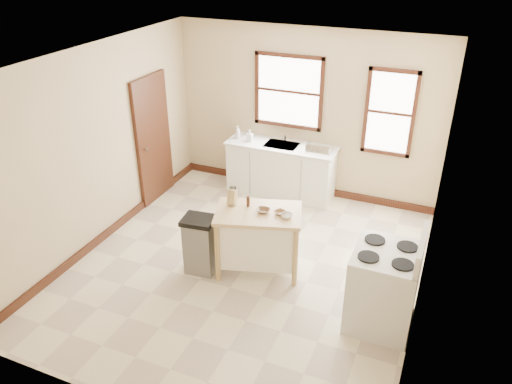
# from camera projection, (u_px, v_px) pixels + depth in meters

# --- Properties ---
(floor) EXTENTS (5.00, 5.00, 0.00)m
(floor) POSITION_uv_depth(u_px,v_px,m) (245.00, 267.00, 6.84)
(floor) COLOR #BEAB97
(floor) RESTS_ON ground
(ceiling) EXTENTS (5.00, 5.00, 0.00)m
(ceiling) POSITION_uv_depth(u_px,v_px,m) (243.00, 62.00, 5.53)
(ceiling) COLOR white
(ceiling) RESTS_ON ground
(wall_back) EXTENTS (4.50, 0.04, 2.80)m
(wall_back) POSITION_uv_depth(u_px,v_px,m) (306.00, 114.00, 8.22)
(wall_back) COLOR tan
(wall_back) RESTS_ON ground
(wall_left) EXTENTS (0.04, 5.00, 2.80)m
(wall_left) POSITION_uv_depth(u_px,v_px,m) (97.00, 148.00, 6.95)
(wall_left) COLOR tan
(wall_left) RESTS_ON ground
(wall_right) EXTENTS (0.04, 5.00, 2.80)m
(wall_right) POSITION_uv_depth(u_px,v_px,m) (433.00, 210.00, 5.41)
(wall_right) COLOR tan
(wall_right) RESTS_ON ground
(window_main) EXTENTS (1.17, 0.06, 1.22)m
(window_main) POSITION_uv_depth(u_px,v_px,m) (289.00, 91.00, 8.14)
(window_main) COLOR black
(window_main) RESTS_ON wall_back
(window_side) EXTENTS (0.77, 0.06, 1.37)m
(window_side) POSITION_uv_depth(u_px,v_px,m) (390.00, 113.00, 7.65)
(window_side) COLOR black
(window_side) RESTS_ON wall_back
(door_left) EXTENTS (0.06, 0.90, 2.10)m
(door_left) POSITION_uv_depth(u_px,v_px,m) (153.00, 139.00, 8.16)
(door_left) COLOR black
(door_left) RESTS_ON ground
(baseboard_back) EXTENTS (4.50, 0.04, 0.12)m
(baseboard_back) POSITION_uv_depth(u_px,v_px,m) (302.00, 187.00, 8.82)
(baseboard_back) COLOR black
(baseboard_back) RESTS_ON ground
(baseboard_left) EXTENTS (0.04, 5.00, 0.12)m
(baseboard_left) POSITION_uv_depth(u_px,v_px,m) (112.00, 230.00, 7.57)
(baseboard_left) COLOR black
(baseboard_left) RESTS_ON ground
(sink_counter) EXTENTS (1.86, 0.62, 0.92)m
(sink_counter) POSITION_uv_depth(u_px,v_px,m) (281.00, 170.00, 8.52)
(sink_counter) COLOR white
(sink_counter) RESTS_ON ground
(faucet) EXTENTS (0.03, 0.03, 0.22)m
(faucet) POSITION_uv_depth(u_px,v_px,m) (285.00, 135.00, 8.40)
(faucet) COLOR silver
(faucet) RESTS_ON sink_counter
(soap_bottle_a) EXTENTS (0.12, 0.12, 0.23)m
(soap_bottle_a) POSITION_uv_depth(u_px,v_px,m) (238.00, 132.00, 8.50)
(soap_bottle_a) COLOR #B2B2B2
(soap_bottle_a) RESTS_ON sink_counter
(soap_bottle_b) EXTENTS (0.09, 0.09, 0.20)m
(soap_bottle_b) POSITION_uv_depth(u_px,v_px,m) (250.00, 135.00, 8.40)
(soap_bottle_b) COLOR #B2B2B2
(soap_bottle_b) RESTS_ON sink_counter
(dish_rack) EXTENTS (0.47, 0.39, 0.10)m
(dish_rack) POSITION_uv_depth(u_px,v_px,m) (320.00, 147.00, 8.06)
(dish_rack) COLOR silver
(dish_rack) RESTS_ON sink_counter
(kitchen_island) EXTENTS (1.25, 0.99, 0.90)m
(kitchen_island) POSITION_uv_depth(u_px,v_px,m) (258.00, 241.00, 6.59)
(kitchen_island) COLOR #F7D791
(kitchen_island) RESTS_ON ground
(knife_block) EXTENTS (0.10, 0.10, 0.20)m
(knife_block) POSITION_uv_depth(u_px,v_px,m) (232.00, 198.00, 6.51)
(knife_block) COLOR tan
(knife_block) RESTS_ON kitchen_island
(pepper_grinder) EXTENTS (0.05, 0.05, 0.15)m
(pepper_grinder) POSITION_uv_depth(u_px,v_px,m) (248.00, 201.00, 6.47)
(pepper_grinder) COLOR #3E2010
(pepper_grinder) RESTS_ON kitchen_island
(bowl_a) EXTENTS (0.18, 0.18, 0.04)m
(bowl_a) POSITION_uv_depth(u_px,v_px,m) (263.00, 211.00, 6.37)
(bowl_a) COLOR brown
(bowl_a) RESTS_ON kitchen_island
(bowl_b) EXTENTS (0.20, 0.20, 0.04)m
(bowl_b) POSITION_uv_depth(u_px,v_px,m) (280.00, 212.00, 6.33)
(bowl_b) COLOR brown
(bowl_b) RESTS_ON kitchen_island
(bowl_c) EXTENTS (0.15, 0.15, 0.05)m
(bowl_c) POSITION_uv_depth(u_px,v_px,m) (287.00, 216.00, 6.25)
(bowl_c) COLOR silver
(bowl_c) RESTS_ON kitchen_island
(trash_bin) EXTENTS (0.45, 0.40, 0.81)m
(trash_bin) POSITION_uv_depth(u_px,v_px,m) (200.00, 245.00, 6.59)
(trash_bin) COLOR slate
(trash_bin) RESTS_ON ground
(gas_stove) EXTENTS (0.78, 0.79, 1.24)m
(gas_stove) POSITION_uv_depth(u_px,v_px,m) (384.00, 278.00, 5.61)
(gas_stove) COLOR silver
(gas_stove) RESTS_ON ground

